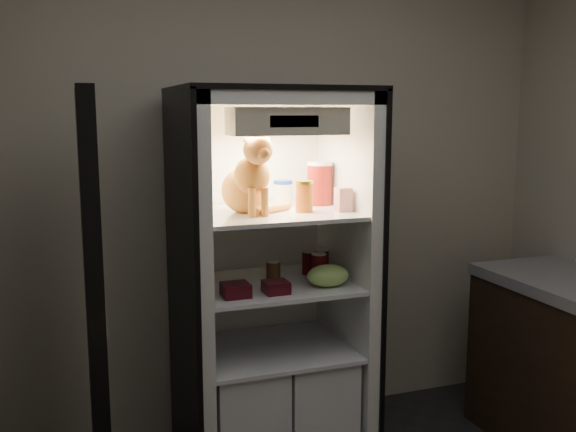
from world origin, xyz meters
name	(u,v)px	position (x,y,z in m)	size (l,w,h in m)	color
room_shell	(422,163)	(0.00, 0.00, 1.62)	(3.60, 3.60, 3.60)	white
refrigerator	(269,308)	(0.00, 1.38, 0.79)	(0.90, 0.72, 1.88)	white
fridge_door	(95,327)	(-0.85, 1.01, 0.91)	(0.08, 0.87, 1.85)	black
tabby_cat	(248,181)	(-0.13, 1.30, 1.44)	(0.35, 0.39, 0.40)	#C66219
parmesan_shaker	(256,191)	(-0.07, 1.36, 1.39)	(0.07, 0.07, 0.19)	green
mayo_tub	(283,193)	(0.10, 1.45, 1.36)	(0.10, 0.10, 0.13)	white
salsa_jar	(304,196)	(0.13, 1.25, 1.37)	(0.08, 0.08, 0.15)	maroon
pepper_jar	(320,183)	(0.29, 1.45, 1.40)	(0.13, 0.13, 0.22)	maroon
cream_carton	(343,200)	(0.31, 1.20, 1.35)	(0.07, 0.07, 0.11)	white
soda_can_a	(308,263)	(0.22, 1.41, 1.00)	(0.06, 0.06, 0.12)	black
soda_can_b	(322,262)	(0.28, 1.36, 1.01)	(0.07, 0.07, 0.13)	black
soda_can_c	(319,267)	(0.22, 1.27, 1.01)	(0.07, 0.07, 0.14)	black
condiment_jar	(273,269)	(0.02, 1.38, 0.99)	(0.07, 0.07, 0.10)	#593419
grape_bag	(328,275)	(0.23, 1.17, 0.99)	(0.21, 0.15, 0.10)	#8AB654
berry_box_left	(236,290)	(-0.23, 1.15, 0.97)	(0.12, 0.12, 0.06)	#4D0C15
berry_box_right	(276,287)	(-0.05, 1.14, 0.97)	(0.11, 0.11, 0.06)	#4D0C15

